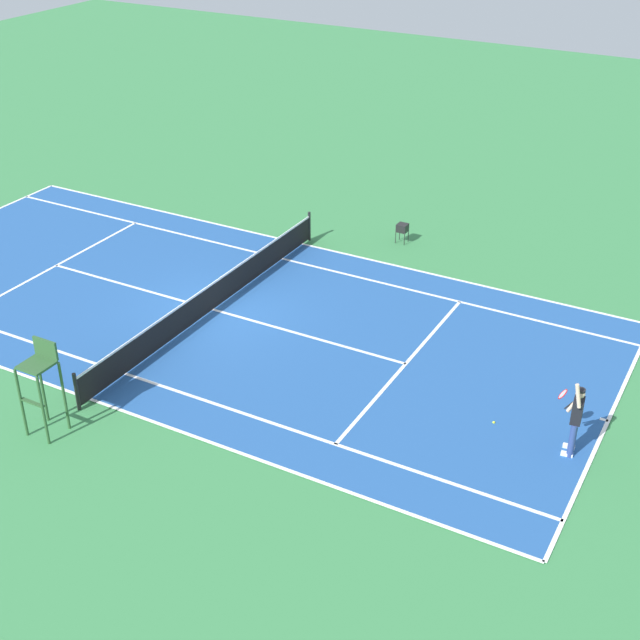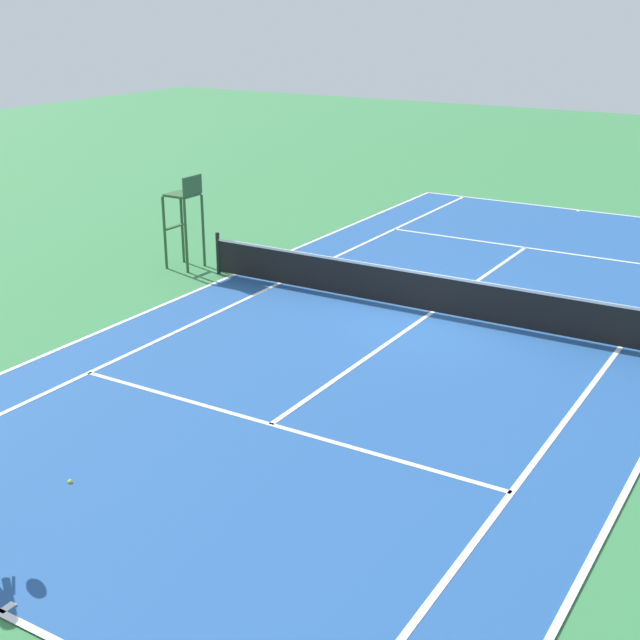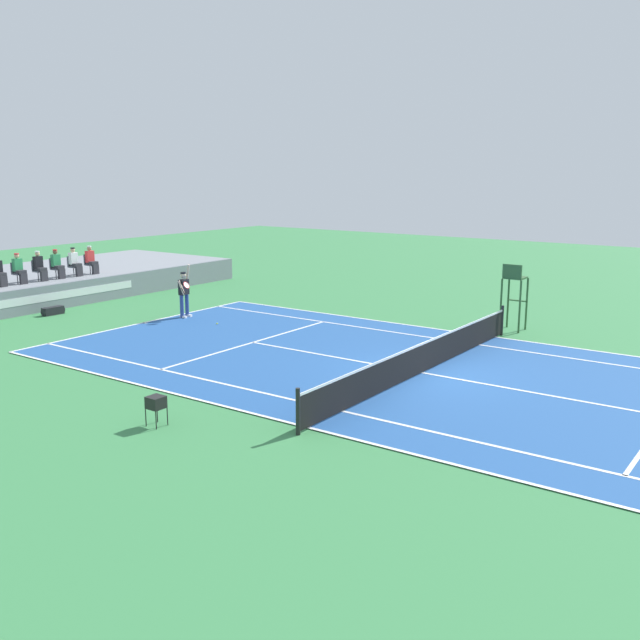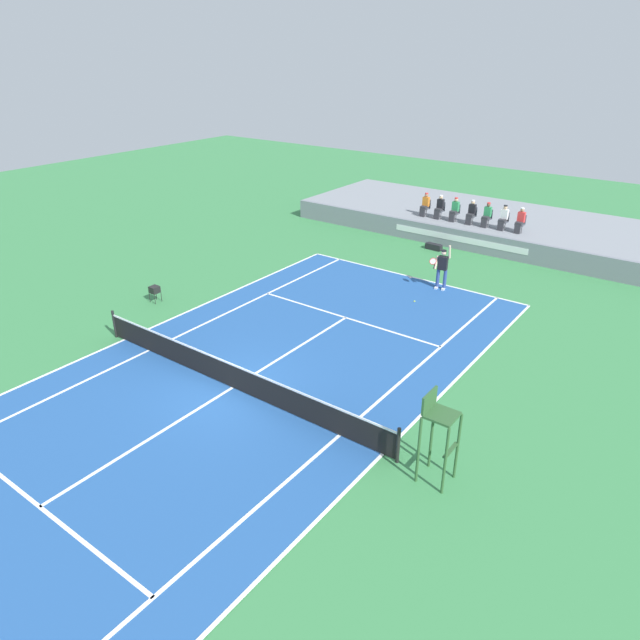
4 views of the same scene
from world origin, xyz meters
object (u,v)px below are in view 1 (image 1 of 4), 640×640
(tennis_ball, at_px, (494,422))
(ball_hopper, at_px, (402,228))
(tennis_player, at_px, (575,418))
(umpire_chair, at_px, (41,377))

(tennis_ball, relative_size, ball_hopper, 0.10)
(tennis_player, distance_m, tennis_ball, 2.19)
(umpire_chair, distance_m, ball_hopper, 14.64)
(ball_hopper, bearing_deg, tennis_player, 42.93)
(tennis_player, xyz_separation_m, umpire_chair, (5.26, -11.38, 0.56))
(tennis_player, bearing_deg, ball_hopper, -137.07)
(tennis_player, relative_size, umpire_chair, 0.85)
(tennis_ball, xyz_separation_m, ball_hopper, (-8.80, -6.46, 0.54))
(tennis_player, distance_m, ball_hopper, 12.35)
(umpire_chair, height_order, ball_hopper, umpire_chair)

